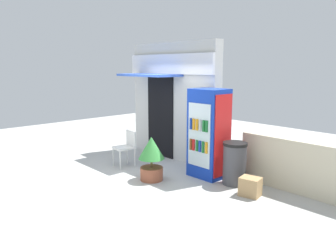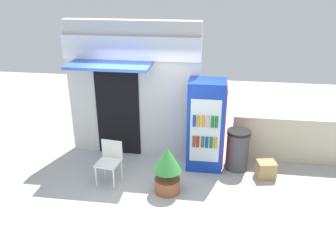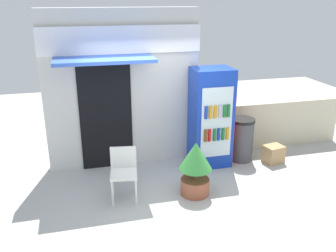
{
  "view_description": "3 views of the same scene",
  "coord_description": "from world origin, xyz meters",
  "px_view_note": "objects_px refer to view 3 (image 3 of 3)",
  "views": [
    {
      "loc": [
        5.67,
        -4.32,
        2.43
      ],
      "look_at": [
        0.23,
        0.73,
        1.07
      ],
      "focal_mm": 34.96,
      "sensor_mm": 36.0,
      "label": 1
    },
    {
      "loc": [
        1.29,
        -5.67,
        3.91
      ],
      "look_at": [
        0.37,
        0.78,
        1.07
      ],
      "focal_mm": 37.4,
      "sensor_mm": 36.0,
      "label": 2
    },
    {
      "loc": [
        -1.34,
        -5.17,
        3.23
      ],
      "look_at": [
        0.1,
        0.5,
        1.11
      ],
      "focal_mm": 38.58,
      "sensor_mm": 36.0,
      "label": 3
    }
  ],
  "objects_px": {
    "drink_cooler": "(211,118)",
    "plastic_chair": "(124,169)",
    "cardboard_box": "(273,154)",
    "trash_bin": "(241,139)",
    "potted_plant_near_shop": "(195,166)"
  },
  "relations": [
    {
      "from": "drink_cooler",
      "to": "plastic_chair",
      "type": "xyz_separation_m",
      "value": [
        -1.86,
        -0.88,
        -0.46
      ]
    },
    {
      "from": "cardboard_box",
      "to": "trash_bin",
      "type": "bearing_deg",
      "value": 152.93
    },
    {
      "from": "drink_cooler",
      "to": "cardboard_box",
      "type": "distance_m",
      "value": 1.54
    },
    {
      "from": "drink_cooler",
      "to": "potted_plant_near_shop",
      "type": "height_order",
      "value": "drink_cooler"
    },
    {
      "from": "potted_plant_near_shop",
      "to": "plastic_chair",
      "type": "bearing_deg",
      "value": 170.33
    },
    {
      "from": "plastic_chair",
      "to": "cardboard_box",
      "type": "bearing_deg",
      "value": 10.84
    },
    {
      "from": "potted_plant_near_shop",
      "to": "cardboard_box",
      "type": "height_order",
      "value": "potted_plant_near_shop"
    },
    {
      "from": "drink_cooler",
      "to": "potted_plant_near_shop",
      "type": "bearing_deg",
      "value": -121.76
    },
    {
      "from": "plastic_chair",
      "to": "trash_bin",
      "type": "height_order",
      "value": "trash_bin"
    },
    {
      "from": "drink_cooler",
      "to": "potted_plant_near_shop",
      "type": "xyz_separation_m",
      "value": [
        -0.67,
        -1.08,
        -0.44
      ]
    },
    {
      "from": "plastic_chair",
      "to": "trash_bin",
      "type": "xyz_separation_m",
      "value": [
        2.55,
        0.9,
        -0.07
      ]
    },
    {
      "from": "trash_bin",
      "to": "cardboard_box",
      "type": "bearing_deg",
      "value": -27.07
    },
    {
      "from": "plastic_chair",
      "to": "potted_plant_near_shop",
      "type": "xyz_separation_m",
      "value": [
        1.19,
        -0.2,
        0.02
      ]
    },
    {
      "from": "drink_cooler",
      "to": "cardboard_box",
      "type": "height_order",
      "value": "drink_cooler"
    },
    {
      "from": "plastic_chair",
      "to": "cardboard_box",
      "type": "distance_m",
      "value": 3.22
    }
  ]
}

